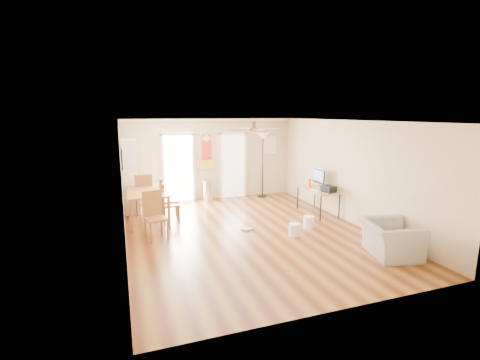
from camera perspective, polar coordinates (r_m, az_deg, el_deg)
name	(u,v)px	position (r m, az deg, el deg)	size (l,w,h in m)	color
floor	(248,232)	(8.23, 1.39, -8.64)	(7.00, 7.00, 0.00)	brown
ceiling	(249,121)	(7.75, 1.48, 9.77)	(5.50, 7.00, 0.00)	silver
wall_back	(211,159)	(11.19, -4.91, 3.43)	(5.50, 0.04, 2.60)	beige
wall_front	(340,224)	(4.87, 16.24, -6.97)	(5.50, 0.04, 2.60)	beige
wall_left	(122,187)	(7.40, -18.92, -1.04)	(0.04, 7.00, 2.60)	beige
wall_right	(349,172)	(9.21, 17.66, 1.32)	(0.04, 7.00, 2.60)	beige
crown_molding	(249,123)	(7.75, 1.48, 9.47)	(5.50, 7.00, 0.08)	white
kitchen_doorway	(178,169)	(11.00, -10.18, 1.85)	(0.90, 0.10, 2.10)	white
bathroom_doorway	(233,166)	(11.42, -1.22, 2.35)	(0.80, 0.10, 2.10)	white
wall_decal	(207,152)	(11.11, -5.53, 4.66)	(0.46, 0.03, 1.10)	red
ac_grille	(269,145)	(11.79, 4.83, 5.77)	(0.50, 0.04, 0.60)	white
framed_poster	(122,159)	(8.72, -19.03, 3.37)	(0.04, 0.66, 0.48)	black
ceiling_fan	(254,129)	(7.48, 2.30, 8.41)	(1.24, 1.24, 0.20)	#593819
bookshelf	(130,176)	(10.17, -17.74, 0.64)	(0.41, 0.93, 2.06)	white
dining_table	(148,206)	(9.21, -14.96, -4.17)	(1.00, 1.67, 0.83)	olive
dining_chair_right_a	(169,199)	(9.29, -11.65, -3.03)	(0.45, 0.45, 1.10)	#9F5A33
dining_chair_right_b	(171,202)	(9.03, -11.39, -3.68)	(0.42, 0.42, 1.03)	#AA6937
dining_chair_near	(156,216)	(7.85, -13.79, -5.84)	(0.44, 0.44, 1.07)	#A47034
dining_chair_far	(144,194)	(9.91, -15.66, -2.22)	(0.47, 0.47, 1.14)	olive
trash_can	(208,191)	(11.05, -5.33, -1.80)	(0.30, 0.30, 0.65)	silver
torchiere_lamp	(263,165)	(11.47, 3.78, 2.46)	(0.40, 0.40, 2.14)	black
computer_desk	(317,201)	(9.86, 12.72, -3.47)	(0.65, 1.30, 0.70)	tan
imac	(319,179)	(9.90, 12.90, 0.20)	(0.08, 0.56, 0.52)	black
keyboard	(315,190)	(9.57, 12.37, -1.69)	(0.12, 0.36, 0.01)	white
printer	(329,189)	(9.47, 14.50, -1.43)	(0.29, 0.33, 0.17)	black
orange_bottle	(310,183)	(10.00, 11.46, -0.46)	(0.08, 0.08, 0.24)	#FB5116
wastebasket_a	(294,230)	(8.03, 8.99, -8.17)	(0.25, 0.25, 0.29)	white
wastebasket_b	(309,222)	(8.65, 11.33, -6.85)	(0.25, 0.25, 0.29)	white
floor_cloth	(247,229)	(8.38, 1.24, -8.14)	(0.25, 0.20, 0.04)	gray
armchair	(390,239)	(7.44, 23.65, -8.96)	(1.06, 0.92, 0.69)	#979792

